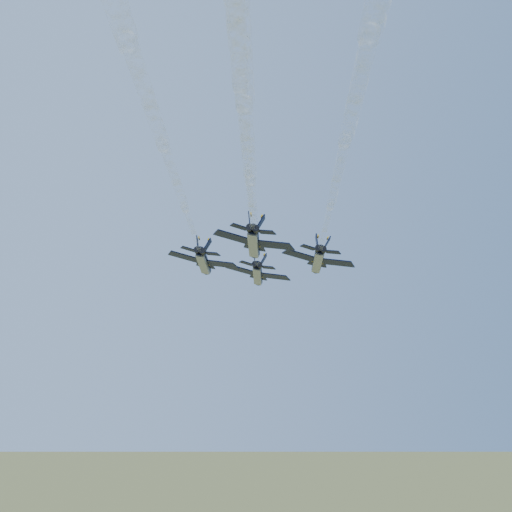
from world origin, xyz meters
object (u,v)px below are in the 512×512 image
object	(u,v)px
jet_lead	(258,274)
jet_left	(204,262)
jet_slot	(254,243)
jet_right	(318,260)

from	to	relation	value
jet_lead	jet_left	size ratio (longest dim) A/B	1.00
jet_left	jet_slot	world-z (taller)	same
jet_lead	jet_slot	world-z (taller)	same
jet_left	jet_right	world-z (taller)	same
jet_slot	jet_lead	bearing A→B (deg)	90.33
jet_left	jet_slot	xyz separation A→B (m)	(2.80, -16.79, 0.00)
jet_lead	jet_slot	bearing A→B (deg)	-89.67
jet_left	jet_right	distance (m)	18.93
jet_lead	jet_slot	distance (m)	26.83
jet_lead	jet_right	distance (m)	16.55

